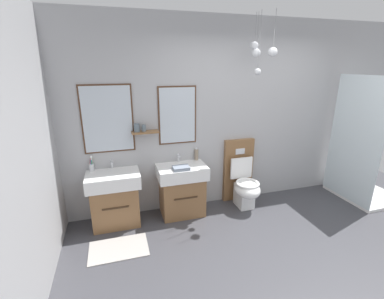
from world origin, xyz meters
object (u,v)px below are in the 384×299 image
at_px(folded_hand_towel, 181,168).
at_px(vanity_sink_left, 115,197).
at_px(toilet, 242,181).
at_px(shower_tray, 361,174).
at_px(vanity_sink_right, 182,188).
at_px(soap_dispenser, 196,154).
at_px(toothbrush_cup, 92,167).

bearing_deg(folded_hand_towel, vanity_sink_left, 171.21).
height_order(toilet, shower_tray, shower_tray).
bearing_deg(shower_tray, vanity_sink_right, 172.80).
distance_m(soap_dispenser, folded_hand_towel, 0.44).
xyz_separation_m(folded_hand_towel, shower_tray, (2.91, -0.23, -0.34)).
distance_m(vanity_sink_left, toilet, 1.89).
bearing_deg(toothbrush_cup, folded_hand_towel, -14.42).
bearing_deg(toilet, folded_hand_towel, -172.36).
height_order(vanity_sink_right, soap_dispenser, soap_dispenser).
distance_m(toothbrush_cup, folded_hand_towel, 1.19).
xyz_separation_m(toilet, soap_dispenser, (-0.69, 0.17, 0.45)).
relative_size(toilet, toothbrush_cup, 4.76).
bearing_deg(folded_hand_towel, vanity_sink_right, 73.74).
distance_m(vanity_sink_left, folded_hand_towel, 0.97).
distance_m(vanity_sink_left, vanity_sink_right, 0.93).
relative_size(toilet, soap_dispenser, 5.08).
distance_m(toothbrush_cup, soap_dispenser, 1.46).
xyz_separation_m(toothbrush_cup, folded_hand_towel, (1.15, -0.30, -0.04)).
bearing_deg(toothbrush_cup, shower_tray, -7.31).
relative_size(soap_dispenser, shower_tray, 0.10).
height_order(toothbrush_cup, folded_hand_towel, toothbrush_cup).
bearing_deg(shower_tray, soap_dispenser, 168.46).
xyz_separation_m(toilet, shower_tray, (1.91, -0.36, 0.05)).
distance_m(vanity_sink_right, shower_tray, 2.89).
distance_m(toilet, shower_tray, 1.94).
height_order(toilet, folded_hand_towel, toilet).
bearing_deg(vanity_sink_right, vanity_sink_left, 180.00).
relative_size(vanity_sink_right, folded_hand_towel, 3.37).
bearing_deg(folded_hand_towel, soap_dispenser, 44.39).
bearing_deg(vanity_sink_right, toothbrush_cup, 172.42).
bearing_deg(toothbrush_cup, toilet, -4.28).
relative_size(vanity_sink_left, folded_hand_towel, 3.37).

